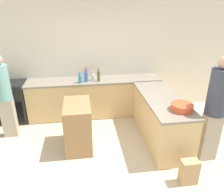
{
  "coord_description": "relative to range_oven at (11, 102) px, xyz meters",
  "views": [
    {
      "loc": [
        -0.28,
        -2.75,
        2.53
      ],
      "look_at": [
        0.24,
        0.82,
        0.94
      ],
      "focal_mm": 35.0,
      "sensor_mm": 36.0,
      "label": 1
    }
  ],
  "objects": [
    {
      "name": "person_by_range",
      "position": [
        0.13,
        -0.68,
        0.48
      ],
      "size": [
        0.29,
        0.29,
        1.69
      ],
      "color": "#ADA38E",
      "rests_on": "ground_plane"
    },
    {
      "name": "ground_plane",
      "position": [
        1.9,
        -2.03,
        -0.45
      ],
      "size": [
        14.0,
        14.0,
        0.0
      ],
      "primitive_type": "plane",
      "color": "beige"
    },
    {
      "name": "person_at_peninsula",
      "position": [
        3.71,
        -1.93,
        0.55
      ],
      "size": [
        0.33,
        0.33,
        1.83
      ],
      "color": "#ADA38E",
      "rests_on": "ground_plane"
    },
    {
      "name": "counter_back",
      "position": [
        1.9,
        -0.01,
        -0.0
      ],
      "size": [
        3.08,
        0.63,
        0.9
      ],
      "color": "#D6B27A",
      "rests_on": "ground_plane"
    },
    {
      "name": "counter_peninsula",
      "position": [
        3.1,
        -1.21,
        -0.0
      ],
      "size": [
        0.69,
        1.84,
        0.9
      ],
      "color": "#D6B27A",
      "rests_on": "ground_plane"
    },
    {
      "name": "mixing_bowl",
      "position": [
        3.23,
        -1.76,
        0.5
      ],
      "size": [
        0.36,
        0.36,
        0.11
      ],
      "color": "#DB512D",
      "rests_on": "counter_peninsula"
    },
    {
      "name": "dish_soap_bottle",
      "position": [
        1.58,
        -0.18,
        0.54
      ],
      "size": [
        0.09,
        0.09,
        0.24
      ],
      "color": "#338CBF",
      "rests_on": "counter_back"
    },
    {
      "name": "paper_bag",
      "position": [
        3.14,
        -2.43,
        -0.25
      ],
      "size": [
        0.26,
        0.16,
        0.4
      ],
      "color": "tan",
      "rests_on": "ground_plane"
    },
    {
      "name": "vinegar_bottle_clear",
      "position": [
        1.88,
        -0.04,
        0.52
      ],
      "size": [
        0.08,
        0.08,
        0.2
      ],
      "color": "silver",
      "rests_on": "counter_back"
    },
    {
      "name": "wall_back",
      "position": [
        1.9,
        0.32,
        0.9
      ],
      "size": [
        8.0,
        0.06,
        2.7
      ],
      "color": "silver",
      "rests_on": "ground_plane"
    },
    {
      "name": "hot_sauce_bottle",
      "position": [
        1.73,
        0.12,
        0.55
      ],
      "size": [
        0.08,
        0.08,
        0.26
      ],
      "color": "red",
      "rests_on": "counter_back"
    },
    {
      "name": "range_oven",
      "position": [
        0.0,
        0.0,
        0.0
      ],
      "size": [
        0.72,
        0.59,
        0.91
      ],
      "color": "black",
      "rests_on": "ground_plane"
    },
    {
      "name": "island_table",
      "position": [
        1.51,
        -1.25,
        -0.01
      ],
      "size": [
        0.47,
        0.8,
        0.88
      ],
      "color": "#997047",
      "rests_on": "ground_plane"
    },
    {
      "name": "water_bottle_blue",
      "position": [
        1.72,
        -0.1,
        0.56
      ],
      "size": [
        0.09,
        0.09,
        0.3
      ],
      "color": "#386BB7",
      "rests_on": "counter_back"
    },
    {
      "name": "olive_oil_bottle",
      "position": [
        2.0,
        -0.12,
        0.56
      ],
      "size": [
        0.06,
        0.06,
        0.3
      ],
      "color": "#475B1E",
      "rests_on": "counter_back"
    }
  ]
}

